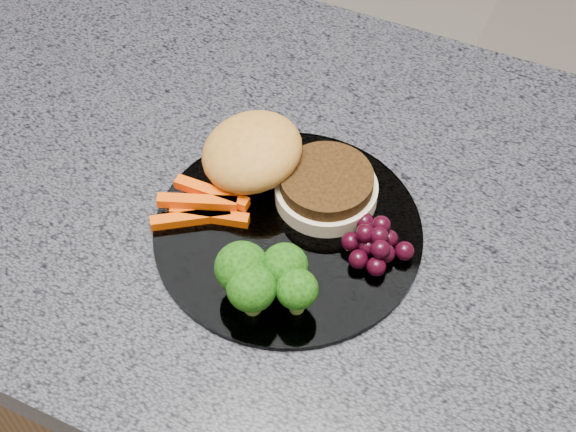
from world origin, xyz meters
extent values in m
cube|color=brown|center=(0.00, 0.00, 0.43)|extent=(1.20, 0.60, 0.86)
cube|color=#494A53|center=(0.00, 0.00, 0.88)|extent=(1.20, 0.60, 0.04)
cylinder|color=white|center=(0.08, -0.05, 0.90)|extent=(0.26, 0.26, 0.01)
cylinder|color=beige|center=(0.10, 0.01, 0.92)|extent=(0.13, 0.13, 0.02)
cylinder|color=#3C240B|center=(0.10, 0.01, 0.93)|extent=(0.12, 0.12, 0.02)
ellipsoid|color=#C07D30|center=(0.02, 0.00, 0.93)|extent=(0.13, 0.13, 0.06)
cube|color=#F14D04|center=(0.00, -0.05, 0.91)|extent=(0.08, 0.04, 0.01)
cube|color=#F14D04|center=(0.01, -0.07, 0.91)|extent=(0.08, 0.03, 0.01)
cube|color=#F14D04|center=(-0.01, -0.08, 0.91)|extent=(0.07, 0.05, 0.01)
cube|color=#F14D04|center=(0.00, -0.05, 0.92)|extent=(0.08, 0.01, 0.01)
cube|color=#F14D04|center=(-0.01, -0.06, 0.92)|extent=(0.08, 0.04, 0.01)
cylinder|color=olive|center=(0.07, -0.13, 0.92)|extent=(0.02, 0.02, 0.02)
ellipsoid|color=#123507|center=(0.07, -0.13, 0.94)|extent=(0.05, 0.05, 0.04)
cylinder|color=olive|center=(0.11, -0.11, 0.92)|extent=(0.01, 0.01, 0.02)
ellipsoid|color=#123507|center=(0.11, -0.11, 0.94)|extent=(0.04, 0.04, 0.04)
cylinder|color=olive|center=(0.09, -0.14, 0.92)|extent=(0.02, 0.02, 0.02)
ellipsoid|color=#123507|center=(0.09, -0.14, 0.94)|extent=(0.04, 0.04, 0.04)
cylinder|color=olive|center=(0.13, -0.12, 0.92)|extent=(0.01, 0.01, 0.02)
ellipsoid|color=#123507|center=(0.13, -0.12, 0.94)|extent=(0.04, 0.04, 0.03)
sphere|color=black|center=(0.16, -0.04, 0.92)|extent=(0.02, 0.02, 0.02)
sphere|color=black|center=(0.18, -0.04, 0.92)|extent=(0.02, 0.02, 0.02)
sphere|color=black|center=(0.18, -0.02, 0.92)|extent=(0.02, 0.02, 0.02)
sphere|color=black|center=(0.15, -0.02, 0.92)|extent=(0.02, 0.02, 0.02)
sphere|color=black|center=(0.14, -0.04, 0.92)|extent=(0.02, 0.02, 0.02)
sphere|color=black|center=(0.16, -0.06, 0.92)|extent=(0.02, 0.02, 0.02)
sphere|color=black|center=(0.18, -0.06, 0.92)|extent=(0.02, 0.02, 0.02)
sphere|color=black|center=(0.19, -0.03, 0.92)|extent=(0.02, 0.02, 0.02)
sphere|color=black|center=(0.15, -0.01, 0.92)|extent=(0.02, 0.02, 0.02)
sphere|color=black|center=(0.17, -0.03, 0.93)|extent=(0.02, 0.02, 0.02)
sphere|color=black|center=(0.16, -0.04, 0.93)|extent=(0.02, 0.02, 0.02)
sphere|color=black|center=(0.17, -0.05, 0.93)|extent=(0.02, 0.02, 0.02)
sphere|color=black|center=(0.17, -0.02, 0.93)|extent=(0.02, 0.02, 0.02)
camera|label=1|loc=(0.28, -0.47, 1.52)|focal=50.00mm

